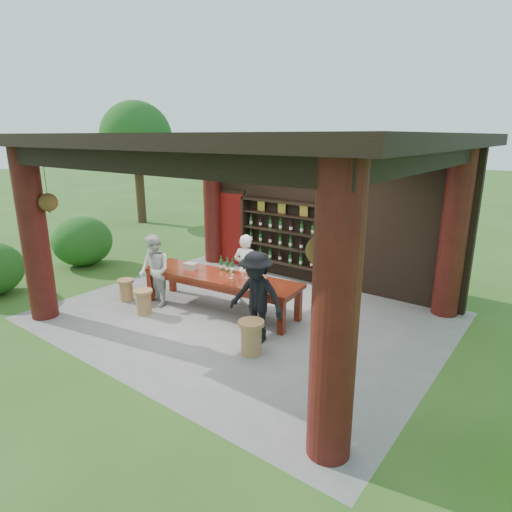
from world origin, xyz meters
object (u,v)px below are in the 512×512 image
Objects in this scene: stool_near_right at (251,336)px; stool_far_left at (126,289)px; wine_shelf at (280,239)px; guest_man at (256,297)px; stool_near_left at (143,301)px; tasting_table at (220,281)px; host at (246,270)px; guest_woman at (155,271)px; napkin_basket at (191,266)px.

stool_far_left is (-3.61, 0.22, -0.05)m from stool_near_right.
wine_shelf reaches higher than guest_man.
stool_near_left reaches higher than stool_far_left.
stool_near_right is (1.63, -1.06, -0.33)m from tasting_table.
tasting_table is at bearing 57.60° from host.
guest_man is at bearing 13.27° from guest_woman.
wine_shelf is 4.69× the size of stool_far_left.
wine_shelf is 3.85m from stool_far_left.
guest_woman reaches higher than stool_near_left.
guest_man reaches higher than host.
guest_man is at bearing 116.73° from stool_near_right.
stool_near_right is (1.85, -3.57, -0.69)m from wine_shelf.
wine_shelf is at bearing 78.52° from napkin_basket.
guest_woman is at bearing 27.50° from host.
stool_far_left is (-1.98, -0.84, -0.38)m from tasting_table.
stool_near_left is at bearing -55.40° from guest_woman.
host is at bearing 130.57° from stool_near_right.
guest_man reaches higher than stool_near_left.
stool_near_left is at bearing -175.03° from guest_man.
tasting_table reaches higher than stool_far_left.
guest_woman is at bearing 174.41° from guest_man.
host reaches higher than stool_far_left.
napkin_basket reaches higher than stool_near_right.
tasting_table is 2.19m from stool_far_left.
stool_near_left is (-0.88, -3.58, -0.72)m from wine_shelf.
wine_shelf is 3.29m from guest_woman.
stool_far_left is 0.29× the size of guest_man.
host is (2.21, 1.41, 0.51)m from stool_far_left.
tasting_table is 1.57m from guest_man.
host reaches higher than stool_near_right.
stool_near_left is 1.20m from napkin_basket.
guest_woman reaches higher than stool_far_left.
stool_near_right is 2.97m from guest_woman.
guest_woman is (-1.05, -3.11, -0.24)m from wine_shelf.
host is 1.91m from guest_woman.
guest_man is (2.52, 0.43, 0.54)m from stool_near_left.
wine_shelf is 4.45× the size of stool_near_left.
guest_woman reaches higher than stool_near_right.
tasting_table reaches higher than stool_near_right.
guest_man is (1.19, -1.22, 0.05)m from host.
host is (1.33, 1.65, 0.50)m from stool_near_left.
guest_man is 6.22× the size of napkin_basket.
tasting_table is at bearing 44.42° from stool_near_left.
stool_far_left is 0.31× the size of host.
guest_woman is at bearing 18.52° from stool_far_left.
stool_near_left is at bearing -109.45° from napkin_basket.
host is at bearing 129.62° from guest_man.
wine_shelf is at bearing 95.10° from tasting_table.
wine_shelf is at bearing 76.24° from stool_near_left.
napkin_basket is (-0.53, -2.58, -0.17)m from wine_shelf.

